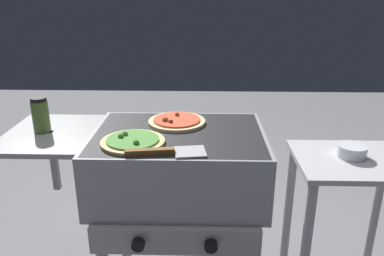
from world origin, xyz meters
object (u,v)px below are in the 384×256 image
(pizza_veggie, at_px, (133,141))
(sauce_jar, at_px, (40,115))
(grill, at_px, (175,168))
(pizza_pepperoni, at_px, (177,121))
(prep_table, at_px, (346,213))
(spatula, at_px, (167,152))
(topping_bowl_near, at_px, (352,151))

(pizza_veggie, relative_size, sauce_jar, 1.69)
(grill, bearing_deg, pizza_pepperoni, 89.92)
(sauce_jar, bearing_deg, pizza_veggie, -16.28)
(pizza_pepperoni, xyz_separation_m, prep_table, (0.67, -0.11, -0.34))
(pizza_veggie, bearing_deg, spatula, -33.86)
(grill, xyz_separation_m, topping_bowl_near, (0.67, 0.02, 0.07))
(pizza_veggie, distance_m, prep_table, 0.89)
(pizza_pepperoni, height_order, spatula, pizza_pepperoni)
(topping_bowl_near, bearing_deg, grill, -178.17)
(pizza_pepperoni, distance_m, spatula, 0.30)
(grill, distance_m, pizza_veggie, 0.23)
(spatula, bearing_deg, pizza_pepperoni, 87.47)
(pizza_pepperoni, height_order, pizza_veggie, pizza_pepperoni)
(grill, xyz_separation_m, pizza_pepperoni, (0.00, 0.11, 0.15))
(pizza_veggie, bearing_deg, prep_table, 7.51)
(sauce_jar, height_order, topping_bowl_near, sauce_jar)
(grill, relative_size, spatula, 3.62)
(spatula, height_order, prep_table, spatula)
(grill, bearing_deg, pizza_veggie, -143.28)
(spatula, relative_size, topping_bowl_near, 2.45)
(grill, distance_m, topping_bowl_near, 0.67)
(pizza_pepperoni, relative_size, sauce_jar, 1.71)
(prep_table, bearing_deg, topping_bowl_near, 117.06)
(spatula, distance_m, prep_table, 0.79)
(pizza_veggie, xyz_separation_m, prep_table, (0.81, 0.11, -0.34))
(grill, bearing_deg, prep_table, 0.37)
(pizza_veggie, height_order, topping_bowl_near, pizza_veggie)
(grill, relative_size, topping_bowl_near, 8.86)
(spatula, relative_size, prep_table, 0.33)
(pizza_pepperoni, bearing_deg, prep_table, -8.98)
(prep_table, distance_m, topping_bowl_near, 0.26)
(spatula, bearing_deg, grill, 86.02)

